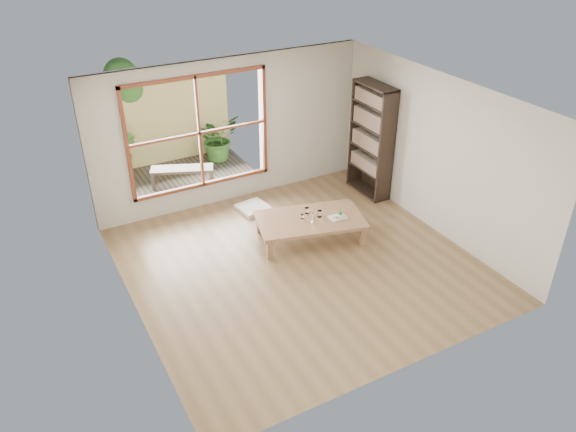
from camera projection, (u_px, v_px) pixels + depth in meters
name	position (u px, v px, depth m)	size (l,w,h in m)	color
ground	(299.00, 263.00, 8.63)	(5.00, 5.00, 0.00)	olive
low_table	(310.00, 221.00, 9.09)	(1.89, 1.35, 0.37)	#A87C51
floor_cushion	(253.00, 208.00, 10.06)	(0.50, 0.50, 0.07)	silver
bookshelf	(371.00, 140.00, 10.16)	(0.33, 0.94, 2.08)	black
glass_tall	(310.00, 218.00, 8.94)	(0.08, 0.08, 0.15)	silver
glass_mid	(320.00, 214.00, 9.09)	(0.08, 0.08, 0.11)	silver
glass_short	(307.00, 210.00, 9.19)	(0.08, 0.08, 0.10)	silver
glass_small	(302.00, 217.00, 9.05)	(0.06, 0.06, 0.07)	silver
food_tray	(338.00, 216.00, 9.09)	(0.29, 0.21, 0.09)	white
deck	(184.00, 180.00, 11.08)	(2.80, 2.00, 0.05)	#383229
garden_bench	(182.00, 171.00, 10.69)	(1.22, 0.77, 0.37)	black
bamboo_fence	(163.00, 121.00, 11.39)	(2.80, 0.06, 1.80)	#D1BD6B
shrub_right	(218.00, 138.00, 11.68)	(0.85, 0.74, 0.95)	#356525
shrub_left	(124.00, 153.00, 11.02)	(0.51, 0.41, 0.93)	#356525
garden_tree	(121.00, 87.00, 10.97)	(1.04, 0.85, 2.22)	#4C3D2D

